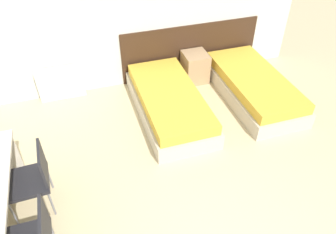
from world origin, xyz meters
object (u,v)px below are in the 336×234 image
at_px(bed_near_window, 169,103).
at_px(nightstand, 195,67).
at_px(bed_near_door, 253,87).
at_px(chair_near_laptop, 32,177).

bearing_deg(bed_near_window, nightstand, 47.07).
relative_size(bed_near_door, chair_near_laptop, 2.39).
xyz_separation_m(bed_near_door, nightstand, (-0.74, 0.80, 0.06)).
distance_m(bed_near_window, nightstand, 1.09).
distance_m(bed_near_door, chair_near_laptop, 3.70).
distance_m(bed_near_window, bed_near_door, 1.49).
bearing_deg(chair_near_laptop, bed_near_door, 17.06).
relative_size(bed_near_window, nightstand, 3.83).
height_order(bed_near_door, chair_near_laptop, chair_near_laptop).
bearing_deg(bed_near_door, chair_near_laptop, -161.21).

